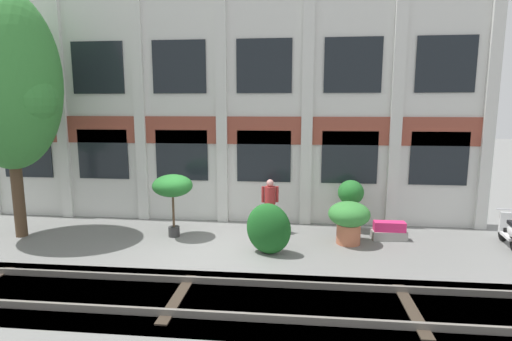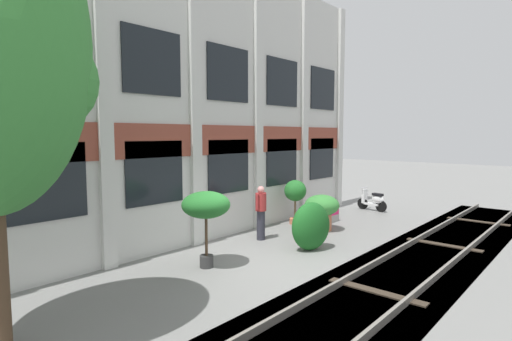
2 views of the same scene
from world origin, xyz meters
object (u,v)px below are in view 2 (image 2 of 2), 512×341
at_px(potted_plant_low_pan, 206,207).
at_px(potted_plant_square_trough, 329,215).
at_px(scooter_near_curb, 373,201).
at_px(resident_by_doorway, 261,211).
at_px(potted_plant_tall_urn, 295,193).
at_px(potted_plant_ribbed_drum, 322,209).
at_px(topiary_hedge, 311,226).

distance_m(potted_plant_low_pan, potted_plant_square_trough, 6.52).
bearing_deg(scooter_near_curb, resident_by_doorway, 92.25).
xyz_separation_m(potted_plant_tall_urn, scooter_near_curb, (4.25, -1.06, -0.72)).
bearing_deg(potted_plant_ribbed_drum, scooter_near_curb, 2.46).
bearing_deg(resident_by_doorway, scooter_near_curb, 75.83).
relative_size(potted_plant_tall_urn, resident_by_doorway, 0.96).
xyz_separation_m(potted_plant_low_pan, potted_plant_square_trough, (6.39, 0.36, -1.25)).
distance_m(scooter_near_curb, topiary_hedge, 6.78).
bearing_deg(potted_plant_tall_urn, topiary_hedge, -136.77).
distance_m(potted_plant_ribbed_drum, resident_by_doorway, 2.43).
xyz_separation_m(potted_plant_low_pan, topiary_hedge, (2.94, -1.11, -0.82)).
xyz_separation_m(potted_plant_ribbed_drum, resident_by_doorway, (-2.30, 0.77, 0.16)).
height_order(potted_plant_tall_urn, potted_plant_low_pan, potted_plant_low_pan).
bearing_deg(topiary_hedge, potted_plant_low_pan, 159.24).
bearing_deg(potted_plant_tall_urn, resident_by_doorway, -169.07).
distance_m(potted_plant_ribbed_drum, potted_plant_square_trough, 1.40).
distance_m(resident_by_doorway, topiary_hedge, 1.80).
bearing_deg(potted_plant_ribbed_drum, resident_by_doorway, 161.50).
xyz_separation_m(potted_plant_square_trough, resident_by_doorway, (-3.54, 0.31, 0.64)).
distance_m(potted_plant_ribbed_drum, scooter_near_curb, 4.46).
bearing_deg(potted_plant_square_trough, scooter_near_curb, -4.73).
xyz_separation_m(potted_plant_ribbed_drum, scooter_near_curb, (4.45, 0.19, -0.31)).
bearing_deg(topiary_hedge, scooter_near_curb, 10.26).
relative_size(potted_plant_ribbed_drum, topiary_hedge, 0.89).
xyz_separation_m(potted_plant_square_trough, topiary_hedge, (-3.45, -1.47, 0.43)).
xyz_separation_m(potted_plant_ribbed_drum, potted_plant_square_trough, (1.23, 0.46, -0.49)).
height_order(potted_plant_low_pan, resident_by_doorway, potted_plant_low_pan).
bearing_deg(topiary_hedge, potted_plant_ribbed_drum, 24.59).
height_order(potted_plant_square_trough, scooter_near_curb, scooter_near_curb).
xyz_separation_m(potted_plant_square_trough, scooter_near_curb, (3.21, -0.27, 0.18)).
xyz_separation_m(potted_plant_low_pan, resident_by_doorway, (2.85, 0.67, -0.61)).
bearing_deg(potted_plant_tall_urn, potted_plant_square_trough, -37.42).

